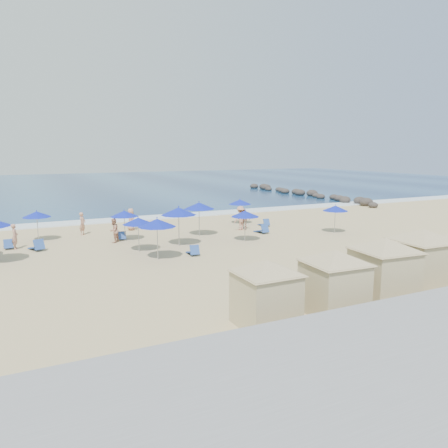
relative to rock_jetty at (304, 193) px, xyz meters
The scene contains 31 objects.
ground 34.59m from the rock_jetty, 133.95° to the right, with size 160.00×160.00×0.00m, color tan.
ocean 38.50m from the rock_jetty, 128.58° to the left, with size 160.00×80.00×0.06m, color navy.
surf_line 25.79m from the rock_jetty, 158.61° to the right, with size 160.00×2.50×0.08m, color white.
seawall 45.29m from the rock_jetty, 122.01° to the right, with size 160.00×6.10×1.22m.
rock_jetty is the anchor object (origin of this frame).
trash_bin 34.48m from the rock_jetty, 121.64° to the right, with size 0.78×0.78×0.78m, color black.
cabana_0 44.15m from the rock_jetty, 128.15° to the right, with size 4.13×4.13×2.59m.
cabana_1 42.56m from the rock_jetty, 125.00° to the right, with size 4.27×4.27×2.68m.
cabana_2 40.85m from the rock_jetty, 122.04° to the right, with size 4.54×4.54×2.86m.
cabana_3 39.15m from the rock_jetty, 119.09° to the right, with size 4.69×4.69×2.94m.
umbrella_2 37.03m from the rock_jetty, 154.75° to the right, with size 1.84×1.84×2.09m.
umbrella_3 35.65m from the rock_jetty, 142.38° to the right, with size 1.88×1.88×2.14m.
umbrella_4 33.57m from the rock_jetty, 147.21° to the right, with size 1.86×1.86×2.11m.
umbrella_5 33.26m from the rock_jetty, 140.11° to the right, with size 2.25×2.25×2.56m.
umbrella_6 36.86m from the rock_jetty, 139.02° to the right, with size 2.11×2.11×2.40m.
umbrella_7 29.85m from the rock_jetty, 140.71° to the right, with size 2.18×2.18×2.48m.
umbrella_8 30.50m from the rock_jetty, 133.79° to the right, with size 1.89×1.89×2.15m.
umbrella_9 24.05m from the rock_jetty, 139.01° to the right, with size 1.86×1.86×2.12m.
umbrella_10 26.15m from the rock_jetty, 121.60° to the right, with size 1.85×1.85×2.10m.
beach_chair_0 39.38m from the rock_jetty, 153.67° to the right, with size 0.57×1.21×0.65m.
beach_chair_1 38.58m from the rock_jetty, 150.91° to the right, with size 0.97×1.46×0.74m.
beach_chair_2 33.45m from the rock_jetty, 147.83° to the right, with size 0.73×1.21×0.62m.
beach_chair_3 35.15m from the rock_jetty, 136.84° to the right, with size 0.66×1.26×0.66m.
beach_chair_4 27.26m from the rock_jetty, 132.80° to the right, with size 0.64×1.32×0.71m.
beach_chair_5 24.29m from the rock_jetty, 133.83° to the right, with size 0.54×1.18×0.64m.
beachgoer_0 39.14m from the rock_jetty, 153.05° to the right, with size 0.57×0.38×1.57m, color tan.
beachgoer_1 34.40m from the rock_jetty, 147.49° to the right, with size 0.78×0.61×1.61m, color tan.
beachgoer_2 26.19m from the rock_jetty, 136.46° to the right, with size 0.94×0.39×1.61m, color tan.
beachgoer_3 26.49m from the rock_jetty, 136.87° to the right, with size 1.18×0.68×1.83m, color tan.
beachgoer_4 30.54m from the rock_jetty, 151.57° to the right, with size 0.82×0.53×1.67m, color tan.
beachgoer_5 33.89m from the rock_jetty, 153.99° to the right, with size 0.60×0.39×1.63m, color tan.
Camera 1 is at (-10.91, -22.11, 6.05)m, focal length 35.00 mm.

